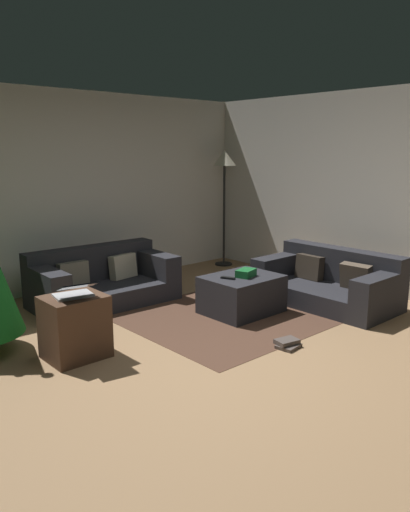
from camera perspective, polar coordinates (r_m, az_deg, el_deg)
name	(u,v)px	position (r m, az deg, el deg)	size (l,w,h in m)	color
ground_plane	(215,361)	(4.52, 1.10, -11.95)	(6.40, 6.40, 0.00)	#93704C
rear_partition	(50,192)	(6.79, -17.33, 6.96)	(6.40, 0.12, 2.60)	silver
corner_partition	(400,194)	(6.70, 21.36, 6.62)	(0.12, 6.40, 2.60)	silver
couch_left	(101,281)	(6.25, -11.81, -2.80)	(1.72, 0.95, 0.66)	#26262B
couch_right	(330,283)	(6.28, 14.04, -2.96)	(0.89, 1.66, 0.65)	#26262B
ottoman	(242,294)	(5.75, 4.21, -4.38)	(0.84, 0.66, 0.43)	#26262B
gift_box	(246,273)	(5.67, 4.70, -1.94)	(0.24, 0.16, 0.08)	#19662D
tv_remote	(228,278)	(5.56, 2.63, -2.52)	(0.05, 0.16, 0.02)	black
side_table	(75,327)	(4.65, -14.63, -7.84)	(0.52, 0.44, 0.57)	#4C3323
laptop	(75,292)	(4.50, -14.64, -3.98)	(0.38, 0.43, 0.17)	silver
book_stack	(288,344)	(4.87, 9.42, -9.85)	(0.24, 0.22, 0.08)	#4C423D
corner_lamp	(224,167)	(7.95, 2.23, 10.10)	(0.36, 0.36, 1.84)	black
area_rug	(241,312)	(5.81, 4.18, -6.39)	(2.60, 2.00, 0.01)	#4E3225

